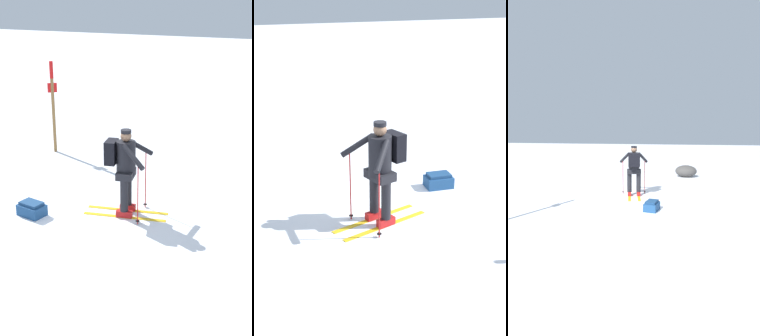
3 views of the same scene
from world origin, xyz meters
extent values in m
plane|color=white|center=(0.00, 0.00, 0.00)|extent=(80.00, 80.00, 0.00)
cube|color=gold|center=(-0.56, 0.37, 0.01)|extent=(0.49, 1.54, 0.01)
cube|color=red|center=(-0.56, 0.37, 0.07)|extent=(0.18, 0.32, 0.12)
cylinder|color=black|center=(-0.56, 0.37, 0.47)|extent=(0.15, 0.15, 0.68)
cube|color=gold|center=(-0.26, 0.45, 0.01)|extent=(0.49, 1.54, 0.01)
cube|color=red|center=(-0.26, 0.45, 0.07)|extent=(0.18, 0.32, 0.12)
cylinder|color=black|center=(-0.26, 0.45, 0.47)|extent=(0.15, 0.15, 0.68)
cube|color=black|center=(-0.41, 0.41, 0.81)|extent=(0.52, 0.41, 0.14)
cylinder|color=black|center=(-0.41, 0.41, 1.12)|extent=(0.35, 0.35, 0.62)
sphere|color=#8C664C|center=(-0.41, 0.41, 1.53)|extent=(0.20, 0.20, 0.20)
cylinder|color=black|center=(-0.41, 0.41, 1.62)|extent=(0.19, 0.19, 0.06)
cube|color=black|center=(-0.34, 0.14, 1.22)|extent=(0.41, 0.28, 0.43)
cylinder|color=red|center=(-0.85, 0.60, 0.58)|extent=(0.02, 0.02, 1.17)
cylinder|color=black|center=(-0.85, 0.60, 0.06)|extent=(0.07, 0.07, 0.01)
cylinder|color=black|center=(-0.75, 0.52, 1.25)|extent=(0.46, 0.41, 0.39)
cylinder|color=red|center=(-0.13, 0.79, 0.58)|extent=(0.02, 0.02, 1.17)
cylinder|color=black|center=(-0.13, 0.79, 0.06)|extent=(0.07, 0.07, 0.01)
cylinder|color=black|center=(-0.17, 0.68, 1.25)|extent=(0.26, 0.53, 0.39)
cube|color=navy|center=(0.46, -1.13, 0.10)|extent=(0.40, 0.53, 0.21)
cube|color=navy|center=(0.46, -1.13, 0.24)|extent=(0.32, 0.44, 0.06)
cylinder|color=olive|center=(-2.91, -3.02, 1.18)|extent=(0.08, 0.08, 2.36)
cylinder|color=red|center=(-2.91, -3.02, 2.15)|extent=(0.09, 0.09, 0.42)
cube|color=red|center=(-2.91, -3.02, 1.70)|extent=(0.19, 0.19, 0.24)
camera|label=1|loc=(6.69, 4.13, 3.88)|focal=50.00mm
camera|label=2|loc=(-6.50, 2.95, 3.51)|focal=50.00mm
camera|label=3|loc=(1.62, -7.90, 2.07)|focal=28.00mm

